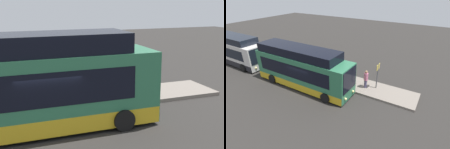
{
  "view_description": "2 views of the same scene",
  "coord_description": "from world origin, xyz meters",
  "views": [
    {
      "loc": [
        -1.69,
        -12.13,
        5.32
      ],
      "look_at": [
        3.18,
        0.87,
        1.96
      ],
      "focal_mm": 50.0,
      "sensor_mm": 36.0,
      "label": 1
    },
    {
      "loc": [
        10.54,
        -11.17,
        9.16
      ],
      "look_at": [
        3.18,
        0.87,
        1.96
      ],
      "focal_mm": 28.0,
      "sensor_mm": 36.0,
      "label": 2
    }
  ],
  "objects": [
    {
      "name": "platform",
      "position": [
        0.0,
        3.04,
        0.1
      ],
      "size": [
        20.0,
        2.89,
        0.2
      ],
      "color": "slate",
      "rests_on": "ground"
    },
    {
      "name": "sign_post",
      "position": [
        6.05,
        3.34,
        1.84
      ],
      "size": [
        0.1,
        0.7,
        2.56
      ],
      "color": "#4C4C51",
      "rests_on": "platform"
    },
    {
      "name": "passenger_waiting",
      "position": [
        0.59,
        4.12,
        1.12
      ],
      "size": [
        0.54,
        0.38,
        1.69
      ],
      "rotation": [
        0.0,
        0.0,
        -1.41
      ],
      "color": "#6B604C",
      "rests_on": "platform"
    },
    {
      "name": "passenger_with_bags",
      "position": [
        1.34,
        2.71,
        1.13
      ],
      "size": [
        0.61,
        0.55,
        1.72
      ],
      "rotation": [
        0.0,
        0.0,
        2.14
      ],
      "color": "gray",
      "rests_on": "platform"
    },
    {
      "name": "suitcase",
      "position": [
        0.84,
        2.72,
        0.53
      ],
      "size": [
        0.36,
        0.19,
        0.9
      ],
      "color": "#334C7F",
      "rests_on": "platform"
    },
    {
      "name": "passenger_boarding",
      "position": [
        5.11,
        2.86,
        1.18
      ],
      "size": [
        0.6,
        0.67,
        1.82
      ],
      "rotation": [
        0.0,
        0.0,
        0.58
      ],
      "color": "#4C476B",
      "rests_on": "platform"
    },
    {
      "name": "bus_lead",
      "position": [
        -0.61,
        0.27,
        1.82
      ],
      "size": [
        10.57,
        2.83,
        4.03
      ],
      "color": "#2D704C",
      "rests_on": "ground"
    },
    {
      "name": "ground",
      "position": [
        0.0,
        0.0,
        0.0
      ],
      "size": [
        80.0,
        80.0,
        0.0
      ],
      "primitive_type": "plane",
      "color": "#2B2826"
    }
  ]
}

